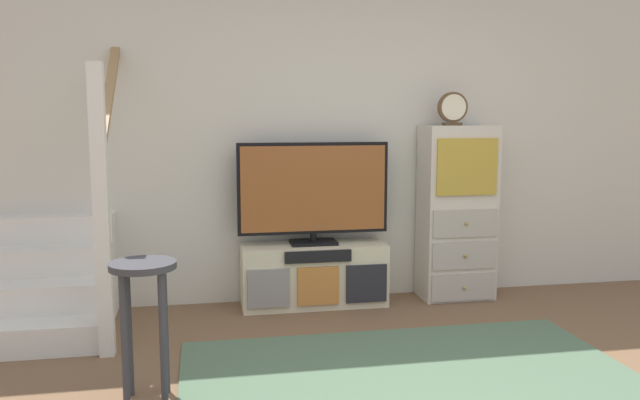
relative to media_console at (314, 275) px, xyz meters
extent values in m
cube|color=beige|center=(0.30, 0.27, 1.11)|extent=(6.40, 0.12, 2.70)
cube|color=#4C664C|center=(0.30, -1.59, -0.24)|extent=(2.60, 1.80, 0.01)
cube|color=beige|center=(0.00, 0.01, 0.00)|extent=(1.13, 0.36, 0.49)
cube|color=gray|center=(-0.38, -0.18, -0.04)|extent=(0.32, 0.02, 0.29)
cube|color=#BC7533|center=(0.00, -0.18, -0.04)|extent=(0.32, 0.02, 0.29)
cube|color=#232328|center=(0.38, -0.18, -0.04)|extent=(0.32, 0.02, 0.29)
cube|color=black|center=(0.00, -0.18, 0.19)|extent=(0.51, 0.02, 0.09)
cube|color=black|center=(0.00, 0.03, 0.26)|extent=(0.36, 0.22, 0.02)
cylinder|color=black|center=(0.00, 0.03, 0.30)|extent=(0.05, 0.05, 0.06)
cube|color=black|center=(0.00, 0.03, 0.68)|extent=(1.18, 0.05, 0.71)
cube|color=brown|center=(0.00, 0.00, 0.68)|extent=(1.13, 0.01, 0.66)
cube|color=beige|center=(1.18, 0.02, 0.46)|extent=(0.58, 0.34, 1.41)
cube|color=#ADA497|center=(1.18, -0.16, -0.11)|extent=(0.53, 0.02, 0.22)
sphere|color=olive|center=(1.18, -0.18, -0.11)|extent=(0.03, 0.03, 0.03)
cube|color=#ADA497|center=(1.18, -0.16, 0.14)|extent=(0.53, 0.02, 0.22)
sphere|color=olive|center=(1.18, -0.18, 0.14)|extent=(0.03, 0.03, 0.03)
cube|color=#ADA497|center=(1.18, -0.16, 0.40)|extent=(0.53, 0.02, 0.22)
sphere|color=olive|center=(1.18, -0.18, 0.40)|extent=(0.03, 0.03, 0.03)
cube|color=#B79333|center=(1.18, -0.16, 0.85)|extent=(0.49, 0.02, 0.44)
cube|color=#4C3823|center=(1.11, 0.00, 1.17)|extent=(0.14, 0.08, 0.02)
cylinder|color=brown|center=(1.11, 0.00, 1.30)|extent=(0.24, 0.04, 0.24)
cylinder|color=beige|center=(1.11, -0.03, 1.30)|extent=(0.20, 0.01, 0.20)
cube|color=silver|center=(-1.95, -0.66, -0.15)|extent=(0.90, 0.26, 0.19)
cube|color=silver|center=(-1.95, -0.40, -0.05)|extent=(0.90, 0.26, 0.38)
cube|color=silver|center=(-1.95, -0.14, 0.04)|extent=(0.90, 0.26, 0.57)
cube|color=silver|center=(-1.95, 0.12, 0.14)|extent=(0.90, 0.26, 0.76)
cube|color=silver|center=(-1.95, 0.38, 0.23)|extent=(0.90, 0.26, 0.95)
cube|color=silver|center=(-1.45, -0.79, 0.66)|extent=(0.09, 0.09, 1.80)
cube|color=#9E7547|center=(-1.45, -0.14, 1.46)|extent=(0.06, 1.33, 0.99)
cylinder|color=#333338|center=(-1.25, -1.60, 0.11)|extent=(0.04, 0.04, 0.71)
cylinder|color=#333338|center=(-1.06, -1.60, 0.11)|extent=(0.04, 0.04, 0.71)
cylinder|color=#333338|center=(-1.25, -1.41, 0.11)|extent=(0.04, 0.04, 0.71)
cylinder|color=#333338|center=(-1.06, -1.41, 0.11)|extent=(0.04, 0.04, 0.71)
cylinder|color=#333338|center=(-1.15, -1.51, 0.49)|extent=(0.34, 0.34, 0.03)
camera|label=1|loc=(-0.84, -4.77, 1.25)|focal=35.60mm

